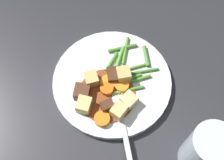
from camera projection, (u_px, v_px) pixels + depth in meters
ground_plane at (112, 83)px, 0.63m from camera, size 3.00×3.00×0.00m
dinner_plate at (112, 82)px, 0.63m from camera, size 0.25×0.25×0.02m
stew_sauce at (107, 95)px, 0.60m from camera, size 0.12×0.12×0.00m
carrot_slice_0 at (107, 89)px, 0.60m from camera, size 0.04×0.04×0.01m
carrot_slice_1 at (102, 119)px, 0.57m from camera, size 0.04×0.04×0.01m
carrot_slice_2 at (121, 87)px, 0.61m from camera, size 0.04×0.04×0.01m
carrot_slice_3 at (109, 83)px, 0.61m from camera, size 0.05×0.05×0.01m
potato_chunk_0 at (84, 105)px, 0.58m from camera, size 0.04×0.04×0.02m
potato_chunk_1 at (129, 100)px, 0.59m from camera, size 0.03×0.03×0.02m
potato_chunk_2 at (119, 111)px, 0.57m from camera, size 0.03×0.03×0.03m
potato_chunk_3 at (124, 75)px, 0.61m from camera, size 0.04×0.04×0.03m
potato_chunk_4 at (92, 79)px, 0.61m from camera, size 0.04×0.04×0.03m
meat_chunk_0 at (114, 75)px, 0.61m from camera, size 0.04×0.04×0.02m
meat_chunk_1 at (107, 106)px, 0.58m from camera, size 0.03×0.03×0.02m
meat_chunk_2 at (82, 92)px, 0.59m from camera, size 0.04×0.04×0.02m
green_bean_0 at (112, 62)px, 0.64m from camera, size 0.05×0.02×0.01m
green_bean_1 at (146, 56)px, 0.64m from camera, size 0.04×0.04×0.01m
green_bean_2 at (125, 51)px, 0.65m from camera, size 0.07×0.04×0.01m
green_bean_3 at (122, 48)px, 0.65m from camera, size 0.06×0.05×0.01m
green_bean_4 at (133, 68)px, 0.63m from camera, size 0.06×0.05×0.01m
green_bean_5 at (118, 62)px, 0.63m from camera, size 0.08×0.04×0.01m
green_bean_6 at (129, 89)px, 0.61m from camera, size 0.06×0.05×0.01m
green_bean_7 at (141, 72)px, 0.63m from camera, size 0.06×0.05×0.01m
green_bean_8 at (127, 80)px, 0.62m from camera, size 0.06×0.04×0.01m
green_bean_9 at (135, 81)px, 0.62m from camera, size 0.06×0.05×0.01m
fork at (121, 114)px, 0.58m from camera, size 0.13×0.14×0.00m
water_glass at (206, 151)px, 0.51m from camera, size 0.07×0.07×0.12m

